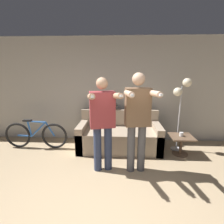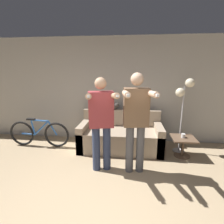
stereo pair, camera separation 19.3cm
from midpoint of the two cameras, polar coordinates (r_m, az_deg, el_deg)
name	(u,v)px [view 2 (the right image)]	position (r m, az deg, el deg)	size (l,w,h in m)	color
wall_back	(113,90)	(4.47, 1.62, 7.06)	(10.00, 0.05, 2.60)	#B7B2A8
couch	(120,137)	(4.12, 4.14, -8.08)	(1.87, 0.86, 0.86)	tan
person_left	(101,119)	(3.04, -1.75, -2.29)	(0.60, 0.75, 1.69)	#2D3856
person_right	(136,117)	(3.00, 9.69, -1.78)	(0.55, 0.72, 1.77)	#56565B
cat	(113,107)	(4.25, 1.54, 1.77)	(0.42, 0.11, 0.17)	#3D3833
floor_lamp	(184,96)	(4.05, 23.76, 4.72)	(0.37, 0.26, 1.64)	#B2B2B7
side_table	(183,143)	(4.09, 23.48, -9.19)	(0.48, 0.48, 0.42)	brown
cup	(183,136)	(4.03, 23.52, -7.12)	(0.09, 0.09, 0.08)	white
bicycle	(39,133)	(4.54, -21.60, -6.55)	(1.49, 0.07, 0.69)	black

